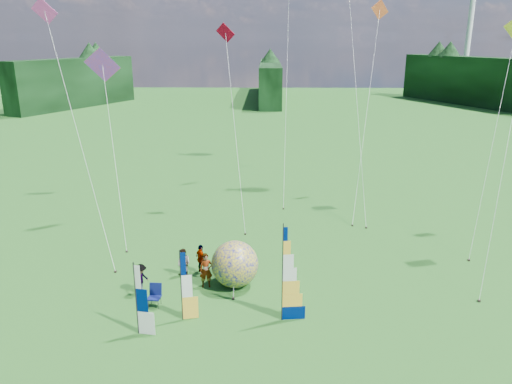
{
  "coord_description": "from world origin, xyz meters",
  "views": [
    {
      "loc": [
        -0.52,
        -17.32,
        12.14
      ],
      "look_at": [
        -1.0,
        4.0,
        5.5
      ],
      "focal_mm": 35.0,
      "sensor_mm": 36.0,
      "label": 1
    }
  ],
  "objects_px": {
    "feather_banner_main": "(282,275)",
    "spectator_d": "(201,259)",
    "kite_whale": "(356,70)",
    "side_banner_far": "(136,300)",
    "spectator_c": "(141,279)",
    "camp_chair": "(154,296)",
    "spectator_b": "(184,263)",
    "side_banner_left": "(181,287)",
    "bol_inflatable": "(235,264)",
    "spectator_a": "(206,270)"
  },
  "relations": [
    {
      "from": "feather_banner_main",
      "to": "spectator_d",
      "type": "distance_m",
      "value": 6.42
    },
    {
      "from": "feather_banner_main",
      "to": "kite_whale",
      "type": "bearing_deg",
      "value": 65.54
    },
    {
      "from": "side_banner_far",
      "to": "spectator_c",
      "type": "relative_size",
      "value": 2.05
    },
    {
      "from": "camp_chair",
      "to": "spectator_d",
      "type": "bearing_deg",
      "value": 68.97
    },
    {
      "from": "spectator_d",
      "to": "camp_chair",
      "type": "height_order",
      "value": "spectator_d"
    },
    {
      "from": "spectator_b",
      "to": "spectator_d",
      "type": "bearing_deg",
      "value": 61.94
    },
    {
      "from": "side_banner_left",
      "to": "bol_inflatable",
      "type": "relative_size",
      "value": 1.37
    },
    {
      "from": "side_banner_far",
      "to": "spectator_d",
      "type": "distance_m",
      "value": 6.21
    },
    {
      "from": "spectator_a",
      "to": "side_banner_far",
      "type": "bearing_deg",
      "value": -128.81
    },
    {
      "from": "feather_banner_main",
      "to": "bol_inflatable",
      "type": "relative_size",
      "value": 1.87
    },
    {
      "from": "spectator_c",
      "to": "spectator_b",
      "type": "bearing_deg",
      "value": -22.27
    },
    {
      "from": "bol_inflatable",
      "to": "spectator_b",
      "type": "height_order",
      "value": "bol_inflatable"
    },
    {
      "from": "feather_banner_main",
      "to": "spectator_a",
      "type": "distance_m",
      "value": 5.0
    },
    {
      "from": "spectator_b",
      "to": "spectator_d",
      "type": "distance_m",
      "value": 0.97
    },
    {
      "from": "kite_whale",
      "to": "spectator_d",
      "type": "bearing_deg",
      "value": -150.75
    },
    {
      "from": "bol_inflatable",
      "to": "spectator_a",
      "type": "xyz_separation_m",
      "value": [
        -1.45,
        -0.15,
        -0.29
      ]
    },
    {
      "from": "feather_banner_main",
      "to": "side_banner_left",
      "type": "bearing_deg",
      "value": 174.38
    },
    {
      "from": "side_banner_far",
      "to": "kite_whale",
      "type": "bearing_deg",
      "value": 66.64
    },
    {
      "from": "spectator_a",
      "to": "bol_inflatable",
      "type": "bearing_deg",
      "value": -3.25
    },
    {
      "from": "spectator_c",
      "to": "camp_chair",
      "type": "height_order",
      "value": "spectator_c"
    },
    {
      "from": "spectator_b",
      "to": "spectator_c",
      "type": "distance_m",
      "value": 2.6
    },
    {
      "from": "feather_banner_main",
      "to": "spectator_c",
      "type": "height_order",
      "value": "feather_banner_main"
    },
    {
      "from": "spectator_b",
      "to": "bol_inflatable",
      "type": "bearing_deg",
      "value": 13.1
    },
    {
      "from": "bol_inflatable",
      "to": "spectator_d",
      "type": "relative_size",
      "value": 1.49
    },
    {
      "from": "side_banner_left",
      "to": "kite_whale",
      "type": "xyz_separation_m",
      "value": [
        10.15,
        17.58,
        8.21
      ]
    },
    {
      "from": "side_banner_left",
      "to": "spectator_a",
      "type": "relative_size",
      "value": 1.8
    },
    {
      "from": "spectator_a",
      "to": "camp_chair",
      "type": "bearing_deg",
      "value": -146.74
    },
    {
      "from": "spectator_b",
      "to": "spectator_d",
      "type": "relative_size",
      "value": 0.97
    },
    {
      "from": "side_banner_far",
      "to": "spectator_c",
      "type": "distance_m",
      "value": 3.63
    },
    {
      "from": "feather_banner_main",
      "to": "spectator_b",
      "type": "height_order",
      "value": "feather_banner_main"
    },
    {
      "from": "side_banner_far",
      "to": "bol_inflatable",
      "type": "height_order",
      "value": "side_banner_far"
    },
    {
      "from": "bol_inflatable",
      "to": "spectator_c",
      "type": "xyz_separation_m",
      "value": [
        -4.55,
        -0.94,
        -0.41
      ]
    },
    {
      "from": "feather_banner_main",
      "to": "spectator_c",
      "type": "xyz_separation_m",
      "value": [
        -6.85,
        2.25,
        -1.45
      ]
    },
    {
      "from": "side_banner_left",
      "to": "bol_inflatable",
      "type": "xyz_separation_m",
      "value": [
        2.16,
        3.26,
        -0.44
      ]
    },
    {
      "from": "side_banner_far",
      "to": "spectator_b",
      "type": "bearing_deg",
      "value": 87.34
    },
    {
      "from": "feather_banner_main",
      "to": "side_banner_far",
      "type": "distance_m",
      "value": 6.31
    },
    {
      "from": "feather_banner_main",
      "to": "spectator_a",
      "type": "bearing_deg",
      "value": 134.45
    },
    {
      "from": "spectator_a",
      "to": "spectator_c",
      "type": "bearing_deg",
      "value": -175.01
    },
    {
      "from": "side_banner_far",
      "to": "spectator_a",
      "type": "distance_m",
      "value": 4.95
    },
    {
      "from": "spectator_a",
      "to": "spectator_d",
      "type": "distance_m",
      "value": 1.65
    },
    {
      "from": "feather_banner_main",
      "to": "spectator_d",
      "type": "height_order",
      "value": "feather_banner_main"
    },
    {
      "from": "camp_chair",
      "to": "bol_inflatable",
      "type": "bearing_deg",
      "value": 35.48
    },
    {
      "from": "side_banner_left",
      "to": "spectator_c",
      "type": "height_order",
      "value": "side_banner_left"
    },
    {
      "from": "feather_banner_main",
      "to": "kite_whale",
      "type": "xyz_separation_m",
      "value": [
        5.7,
        17.52,
        7.62
      ]
    },
    {
      "from": "feather_banner_main",
      "to": "kite_whale",
      "type": "height_order",
      "value": "kite_whale"
    },
    {
      "from": "side_banner_left",
      "to": "side_banner_far",
      "type": "bearing_deg",
      "value": -157.05
    },
    {
      "from": "side_banner_far",
      "to": "kite_whale",
      "type": "relative_size",
      "value": 0.16
    },
    {
      "from": "feather_banner_main",
      "to": "side_banner_far",
      "type": "xyz_separation_m",
      "value": [
        -6.16,
        -1.22,
        -0.62
      ]
    },
    {
      "from": "side_banner_left",
      "to": "spectator_b",
      "type": "height_order",
      "value": "side_banner_left"
    },
    {
      "from": "spectator_b",
      "to": "kite_whale",
      "type": "distance_m",
      "value": 19.41
    }
  ]
}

